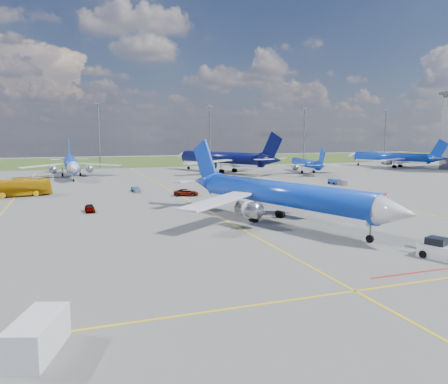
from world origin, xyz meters
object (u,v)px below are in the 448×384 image
object	(u,v)px
pushback_tug	(442,250)
service_van	(37,336)
service_car_a	(90,208)
main_airliner	(281,223)
baggage_tug_w	(309,189)
apron_bus	(16,187)
bg_jet_ne	(306,173)
bg_jet_nnw	(72,177)
bg_jet_ene	(390,167)
baggage_tug_c	(136,190)
bg_jet_n	(221,172)
warning_post	(385,201)
baggage_tug_e	(337,182)
service_car_b	(186,193)
service_car_c	(301,190)

from	to	relation	value
pushback_tug	service_van	distance (m)	35.89
service_car_a	main_airliner	bearing A→B (deg)	-37.81
baggage_tug_w	apron_bus	bearing A→B (deg)	-169.10
pushback_tug	baggage_tug_w	size ratio (longest dim) A/B	1.15
bg_jet_ne	service_car_a	world-z (taller)	bg_jet_ne
bg_jet_nnw	main_airliner	xyz separation A→B (m)	(25.98, -76.52, 0.00)
bg_jet_nnw	bg_jet_ene	distance (m)	109.41
bg_jet_nnw	main_airliner	world-z (taller)	main_airliner
bg_jet_ne	baggage_tug_c	xyz separation A→B (m)	(-56.79, -28.98, 0.45)
bg_jet_n	pushback_tug	bearing A→B (deg)	56.89
pushback_tug	apron_bus	bearing A→B (deg)	105.30
warning_post	pushback_tug	world-z (taller)	warning_post
bg_jet_ene	baggage_tug_e	world-z (taller)	bg_jet_ene
bg_jet_ene	service_car_b	world-z (taller)	bg_jet_ene
main_airliner	service_car_c	size ratio (longest dim) A/B	10.40
service_car_a	service_car_b	world-z (taller)	service_car_b
service_car_c	baggage_tug_c	world-z (taller)	service_car_c
bg_jet_ene	baggage_tug_w	world-z (taller)	bg_jet_ene
service_car_b	baggage_tug_w	world-z (taller)	service_car_b
warning_post	service_car_a	size ratio (longest dim) A/B	0.85
bg_jet_ne	baggage_tug_w	xyz separation A→B (m)	(-22.89, -40.69, 0.52)
warning_post	bg_jet_nnw	xyz separation A→B (m)	(-45.54, 73.48, -1.50)
main_airliner	service_van	bearing A→B (deg)	-154.66
bg_jet_ne	bg_jet_ene	bearing A→B (deg)	-156.15
bg_jet_n	service_car_c	world-z (taller)	bg_jet_n
service_car_c	bg_jet_ne	bearing A→B (deg)	100.31
apron_bus	service_car_c	bearing A→B (deg)	-113.58
service_car_b	service_car_c	distance (m)	23.34
main_airliner	service_car_b	size ratio (longest dim) A/B	8.46
bg_jet_ne	bg_jet_ene	world-z (taller)	bg_jet_ene
bg_jet_ene	baggage_tug_c	bearing A→B (deg)	-3.03
service_car_a	baggage_tug_c	size ratio (longest dim) A/B	0.81
main_airliner	service_van	world-z (taller)	main_airliner
main_airliner	apron_bus	distance (m)	53.68
bg_jet_nnw	baggage_tug_c	distance (m)	39.61
warning_post	main_airliner	bearing A→B (deg)	-171.16
warning_post	service_car_a	world-z (taller)	warning_post
bg_jet_ene	baggage_tug_e	distance (m)	64.74
bg_jet_n	bg_jet_ne	size ratio (longest dim) A/B	1.54
apron_bus	baggage_tug_e	world-z (taller)	apron_bus
service_car_c	service_car_b	bearing A→B (deg)	-147.29
service_car_a	baggage_tug_c	distance (m)	23.71
bg_jet_ene	main_airliner	world-z (taller)	main_airliner
pushback_tug	apron_bus	size ratio (longest dim) A/B	0.47
pushback_tug	apron_bus	world-z (taller)	apron_bus
baggage_tug_c	baggage_tug_e	xyz separation A→B (m)	(46.94, -2.51, 0.12)
baggage_tug_w	bg_jet_ene	bearing A→B (deg)	61.62
service_car_c	baggage_tug_e	size ratio (longest dim) A/B	0.70
service_car_a	service_car_c	distance (m)	42.33
bg_jet_ene	baggage_tug_c	size ratio (longest dim) A/B	8.78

